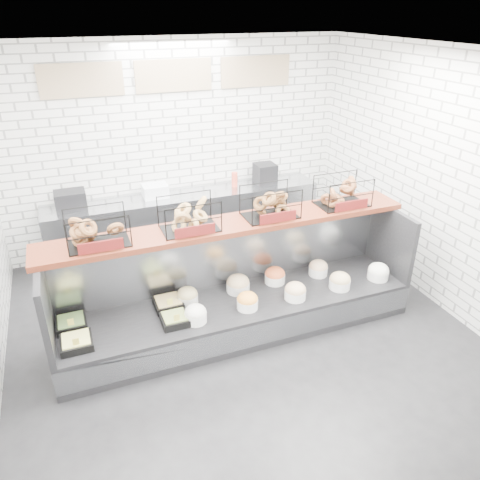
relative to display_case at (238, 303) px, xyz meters
name	(u,v)px	position (x,y,z in m)	size (l,w,h in m)	color
ground	(248,344)	(-0.01, -0.34, -0.33)	(5.50, 5.50, 0.00)	black
room_shell	(228,148)	(-0.01, 0.26, 1.73)	(5.02, 5.51, 3.01)	white
display_case	(238,303)	(0.00, 0.00, 0.00)	(4.00, 0.90, 1.20)	black
bagel_shelf	(231,213)	(-0.01, 0.18, 1.05)	(4.10, 0.50, 0.40)	#47190F
prep_counter	(187,221)	(-0.02, 2.09, 0.14)	(4.00, 0.60, 1.20)	#93969B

